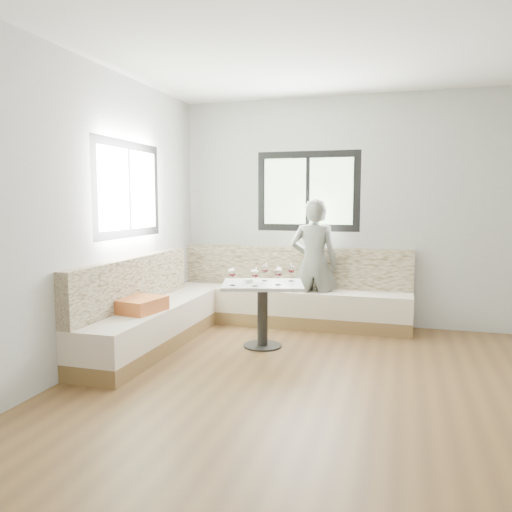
% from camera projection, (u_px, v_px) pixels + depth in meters
% --- Properties ---
extents(room, '(5.01, 5.01, 2.81)m').
position_uv_depth(room, '(357.00, 217.00, 3.74)').
color(room, brown).
rests_on(room, ground).
extents(banquette, '(2.90, 2.80, 0.95)m').
position_uv_depth(banquette, '(233.00, 305.00, 5.75)').
color(banquette, brown).
rests_on(banquette, ground).
extents(table, '(0.97, 0.84, 0.68)m').
position_uv_depth(table, '(263.00, 299.00, 5.22)').
color(table, black).
rests_on(table, ground).
extents(person, '(0.59, 0.41, 1.56)m').
position_uv_depth(person, '(314.00, 264.00, 6.01)').
color(person, slate).
rests_on(person, ground).
extents(olive_ramekin, '(0.10, 0.10, 0.04)m').
position_uv_depth(olive_ramekin, '(248.00, 281.00, 5.21)').
color(olive_ramekin, white).
rests_on(olive_ramekin, table).
extents(wine_glass_a, '(0.08, 0.08, 0.19)m').
position_uv_depth(wine_glass_a, '(232.00, 273.00, 5.03)').
color(wine_glass_a, white).
rests_on(wine_glass_a, table).
extents(wine_glass_b, '(0.08, 0.08, 0.19)m').
position_uv_depth(wine_glass_b, '(255.00, 273.00, 4.99)').
color(wine_glass_b, white).
rests_on(wine_glass_b, table).
extents(wine_glass_c, '(0.08, 0.08, 0.19)m').
position_uv_depth(wine_glass_c, '(278.00, 272.00, 5.06)').
color(wine_glass_c, white).
rests_on(wine_glass_c, table).
extents(wine_glass_d, '(0.08, 0.08, 0.19)m').
position_uv_depth(wine_glass_d, '(265.00, 269.00, 5.33)').
color(wine_glass_d, white).
rests_on(wine_glass_d, table).
extents(wine_glass_e, '(0.08, 0.08, 0.19)m').
position_uv_depth(wine_glass_e, '(291.00, 269.00, 5.31)').
color(wine_glass_e, white).
rests_on(wine_glass_e, table).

